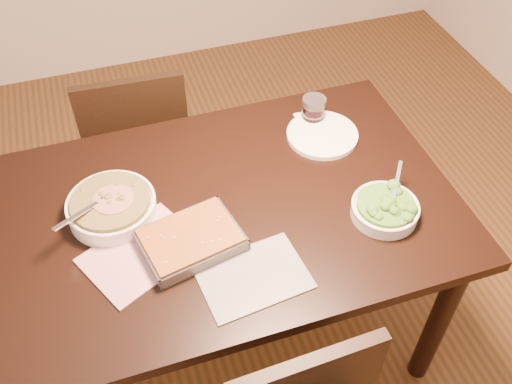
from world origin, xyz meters
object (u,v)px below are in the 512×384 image
Objects in this scene: baking_dish at (191,240)px; wine_tumbler at (314,109)px; broccoli_bowl at (385,209)px; stew_bowl at (112,206)px; dinner_plate at (322,135)px; table at (226,227)px; chair_far at (138,142)px.

baking_dish is 3.37× the size of wine_tumbler.
wine_tumbler reaches higher than broccoli_bowl.
stew_bowl reaches higher than baking_dish.
dinner_plate is (0.53, 0.32, -0.02)m from baking_dish.
broccoli_bowl is at bearing -18.29° from baking_dish.
table is 0.21m from baking_dish.
stew_bowl is (-0.32, 0.07, 0.13)m from table.
table is at bearing -144.12° from wine_tumbler.
broccoli_bowl reaches higher than table.
wine_tumbler is at bearing 16.79° from stew_bowl.
chair_far is (-0.58, 0.48, -0.28)m from dinner_plate.
broccoli_bowl is 0.68× the size of baking_dish.
baking_dish is 0.86m from chair_far.
dinner_plate reaches higher than table.
dinner_plate is (0.40, 0.20, 0.10)m from table.
baking_dish is (0.19, -0.19, -0.01)m from stew_bowl.
baking_dish is at bearing 96.60° from chair_far.
dinner_plate is at bearing -91.09° from wine_tumbler.
chair_far reaches higher than dinner_plate.
chair_far is at bearing 140.28° from dinner_plate.
wine_tumbler is (-0.04, 0.47, 0.02)m from broccoli_bowl.
table is 0.46m from dinner_plate.
stew_bowl is 0.74m from dinner_plate.
baking_dish is at bearing 173.35° from broccoli_bowl.
stew_bowl is 0.86× the size of baking_dish.
stew_bowl is 1.25× the size of broccoli_bowl.
table is 0.73m from chair_far.
broccoli_bowl is 0.48m from wine_tumbler.
stew_bowl is at bearing 124.12° from baking_dish.
stew_bowl is at bearing 161.61° from broccoli_bowl.
dinner_plate is 0.28× the size of chair_far.
stew_bowl is 1.09× the size of dinner_plate.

